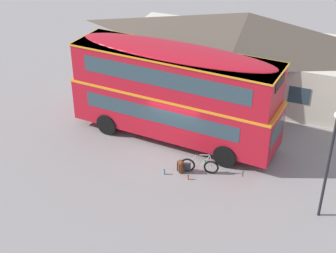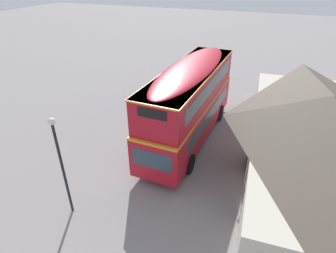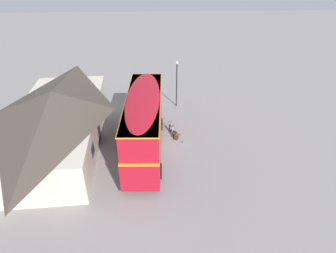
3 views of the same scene
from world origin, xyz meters
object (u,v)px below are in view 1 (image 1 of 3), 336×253
object	(u,v)px
double_decker_bus	(174,90)
water_bottle_red_squeeze	(188,177)
backpack_on_ground	(181,166)
water_bottle_blue_sports	(164,172)
street_lamp	(330,154)
touring_bicycle	(198,166)

from	to	relation	value
double_decker_bus	water_bottle_red_squeeze	world-z (taller)	double_decker_bus
backpack_on_ground	water_bottle_blue_sports	bearing A→B (deg)	-139.66
water_bottle_blue_sports	street_lamp	xyz separation A→B (m)	(6.78, 0.08, 2.78)
double_decker_bus	touring_bicycle	xyz separation A→B (m)	(2.20, -2.30, -2.27)
double_decker_bus	touring_bicycle	distance (m)	3.91
water_bottle_blue_sports	double_decker_bus	bearing A→B (deg)	106.26
double_decker_bus	water_bottle_blue_sports	distance (m)	4.07
water_bottle_red_squeeze	street_lamp	size ratio (longest dim) A/B	0.05
backpack_on_ground	water_bottle_blue_sports	world-z (taller)	backpack_on_ground
double_decker_bus	water_bottle_red_squeeze	size ratio (longest dim) A/B	46.52
double_decker_bus	backpack_on_ground	xyz separation A→B (m)	(1.48, -2.56, -2.34)
touring_bicycle	water_bottle_red_squeeze	xyz separation A→B (m)	(-0.19, -0.67, -0.27)
touring_bicycle	double_decker_bus	bearing A→B (deg)	133.73
backpack_on_ground	street_lamp	xyz separation A→B (m)	(6.19, -0.42, 2.60)
backpack_on_ground	street_lamp	world-z (taller)	street_lamp
backpack_on_ground	water_bottle_red_squeeze	distance (m)	0.69
double_decker_bus	backpack_on_ground	bearing A→B (deg)	-59.93
backpack_on_ground	water_bottle_blue_sports	size ratio (longest dim) A/B	2.26
backpack_on_ground	street_lamp	size ratio (longest dim) A/B	0.12
street_lamp	touring_bicycle	bearing A→B (deg)	172.88
street_lamp	backpack_on_ground	bearing A→B (deg)	176.11
backpack_on_ground	water_bottle_blue_sports	xyz separation A→B (m)	(-0.59, -0.50, -0.18)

